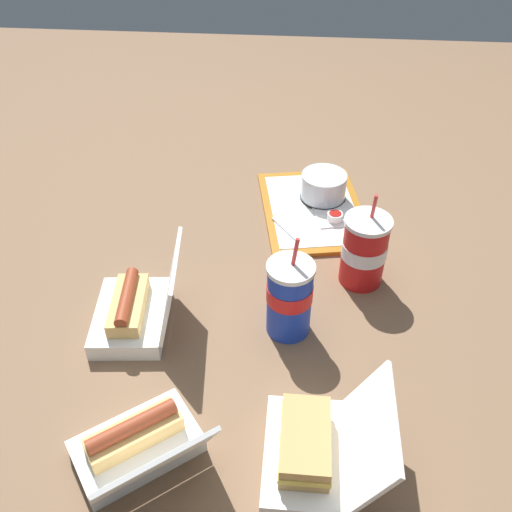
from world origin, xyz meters
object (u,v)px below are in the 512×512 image
at_px(plastic_fork, 286,229).
at_px(clamshell_hotdog_left, 135,310).
at_px(food_tray, 313,210).
at_px(clamshell_hotdog_right, 138,445).
at_px(clamshell_sandwich_front, 311,449).
at_px(soda_cup_front, 364,250).
at_px(cake_container, 323,187).
at_px(ketchup_cup, 335,217).
at_px(soda_cup_back, 289,297).

bearing_deg(plastic_fork, clamshell_hotdog_left, 101.55).
relative_size(food_tray, clamshell_hotdog_right, 1.49).
distance_m(clamshell_hotdog_right, clamshell_hotdog_left, 0.32).
xyz_separation_m(clamshell_hotdog_right, clamshell_sandwich_front, (0.01, -0.29, 0.00)).
bearing_deg(clamshell_sandwich_front, soda_cup_front, -13.05).
xyz_separation_m(food_tray, cake_container, (0.05, -0.03, 0.04)).
bearing_deg(soda_cup_front, plastic_fork, 48.92).
bearing_deg(cake_container, ketchup_cup, -163.62).
bearing_deg(cake_container, clamshell_hotdog_left, 140.93).
xyz_separation_m(food_tray, clamshell_hotdog_left, (-0.44, 0.37, 0.04)).
height_order(clamshell_hotdog_left, soda_cup_back, soda_cup_back).
xyz_separation_m(plastic_fork, clamshell_hotdog_left, (-0.34, 0.30, 0.03)).
height_order(cake_container, clamshell_hotdog_right, clamshell_hotdog_right).
height_order(clamshell_hotdog_right, soda_cup_front, soda_cup_front).
relative_size(clamshell_hotdog_left, soda_cup_back, 0.93).
distance_m(cake_container, clamshell_sandwich_front, 0.78).
bearing_deg(clamshell_hotdog_right, plastic_fork, -18.82).
bearing_deg(clamshell_hotdog_left, soda_cup_back, -87.63).
bearing_deg(soda_cup_back, cake_container, -8.99).
distance_m(clamshell_hotdog_left, soda_cup_back, 0.32).
distance_m(clamshell_hotdog_left, soda_cup_front, 0.52).
height_order(food_tray, clamshell_hotdog_right, clamshell_hotdog_right).
height_order(clamshell_sandwich_front, soda_cup_front, soda_cup_front).
bearing_deg(clamshell_sandwich_front, clamshell_hotdog_left, 51.57).
bearing_deg(clamshell_hotdog_right, soda_cup_front, -39.27).
height_order(soda_cup_back, soda_cup_front, soda_cup_back).
relative_size(food_tray, clamshell_hotdog_left, 1.86).
relative_size(clamshell_hotdog_right, soda_cup_front, 1.18).
bearing_deg(food_tray, clamshell_hotdog_right, 158.82).
bearing_deg(soda_cup_back, soda_cup_front, -43.72).
bearing_deg(food_tray, clamshell_sandwich_front, -179.96).
relative_size(soda_cup_back, soda_cup_front, 1.02).
distance_m(ketchup_cup, plastic_fork, 0.13).
xyz_separation_m(plastic_fork, clamshell_hotdog_right, (-0.64, 0.22, 0.02)).
distance_m(clamshell_hotdog_right, soda_cup_front, 0.63).
xyz_separation_m(cake_container, soda_cup_front, (-0.31, -0.09, 0.04)).
bearing_deg(soda_cup_front, clamshell_hotdog_right, 140.73).
relative_size(clamshell_hotdog_left, soda_cup_front, 0.95).
bearing_deg(clamshell_hotdog_right, clamshell_sandwich_front, -87.35).
distance_m(food_tray, soda_cup_back, 0.44).
relative_size(ketchup_cup, soda_cup_front, 0.17).
xyz_separation_m(food_tray, plastic_fork, (-0.10, 0.07, 0.01)).
relative_size(cake_container, plastic_fork, 1.12).
xyz_separation_m(cake_container, soda_cup_back, (-0.47, 0.07, 0.04)).
relative_size(plastic_fork, clamshell_hotdog_right, 0.40).
height_order(cake_container, soda_cup_back, soda_cup_back).
bearing_deg(plastic_fork, cake_container, -68.90).
relative_size(clamshell_sandwich_front, soda_cup_back, 0.88).
bearing_deg(soda_cup_back, plastic_fork, 3.40).
height_order(clamshell_hotdog_left, soda_cup_front, soda_cup_front).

